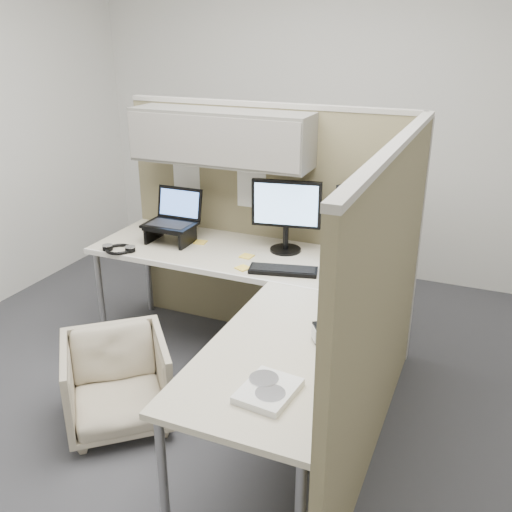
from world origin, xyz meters
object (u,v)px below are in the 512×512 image
at_px(monitor_left, 286,210).
at_px(keyboard, 283,270).
at_px(desk, 251,291).
at_px(office_chair, 117,379).

height_order(monitor_left, keyboard, monitor_left).
height_order(desk, office_chair, desk).
height_order(office_chair, monitor_left, monitor_left).
bearing_deg(office_chair, monitor_left, 21.88).
relative_size(office_chair, monitor_left, 1.21).
xyz_separation_m(office_chair, keyboard, (0.68, 0.76, 0.46)).
relative_size(desk, monitor_left, 4.29).
bearing_deg(keyboard, desk, -128.51).
height_order(desk, keyboard, keyboard).
bearing_deg(monitor_left, keyboard, -82.12).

